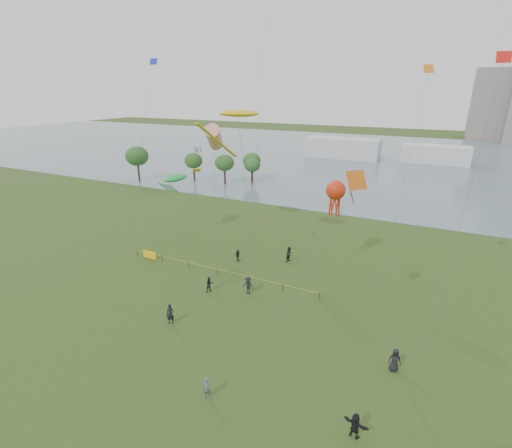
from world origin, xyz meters
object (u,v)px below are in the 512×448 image
at_px(fence, 174,261).
at_px(kite_flyer, 207,388).
at_px(kite_octopus, 336,191).
at_px(kite_stingray, 238,114).

xyz_separation_m(fence, kite_flyer, (14.91, -15.65, 0.26)).
relative_size(fence, kite_octopus, 2.21).
xyz_separation_m(fence, kite_stingray, (7.31, 3.15, 17.03)).
distance_m(kite_stingray, kite_octopus, 13.20).
distance_m(fence, kite_stingray, 18.80).
xyz_separation_m(fence, kite_octopus, (17.41, 6.44, 9.20)).
distance_m(kite_flyer, kite_stingray, 26.32).
bearing_deg(fence, kite_stingray, 23.34).
bearing_deg(kite_flyer, kite_stingray, 94.07).
bearing_deg(kite_flyer, kite_octopus, 65.59).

